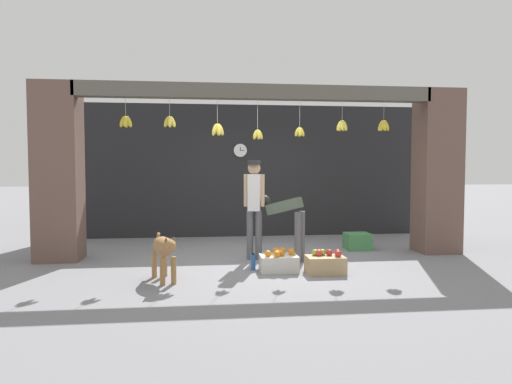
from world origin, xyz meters
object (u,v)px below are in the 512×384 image
shopkeeper (254,201)px  water_bottle (253,262)px  fruit_crate_apples (325,263)px  dog (164,249)px  produce_box_green (357,241)px  wall_clock (240,150)px  fruit_crate_oranges (279,262)px  worker_stooping (287,217)px

shopkeeper → water_bottle: (-0.10, -0.77, -0.84)m
shopkeeper → fruit_crate_apples: shopkeeper is taller
water_bottle → shopkeeper: bearing=82.7°
dog → produce_box_green: 3.91m
water_bottle → wall_clock: size_ratio=0.84×
fruit_crate_oranges → shopkeeper: bearing=106.7°
dog → wall_clock: bearing=141.8°
dog → fruit_crate_apples: dog is taller
worker_stooping → produce_box_green: 1.79m
worker_stooping → wall_clock: bearing=48.7°
produce_box_green → wall_clock: 3.23m
fruit_crate_apples → produce_box_green: bearing=58.6°
water_bottle → worker_stooping: bearing=45.0°
dog → produce_box_green: dog is taller
fruit_crate_apples → water_bottle: fruit_crate_apples is taller
wall_clock → dog: bearing=-109.1°
produce_box_green → water_bottle: produce_box_green is taller
fruit_crate_oranges → wall_clock: bearing=95.0°
dog → water_bottle: size_ratio=3.39×
fruit_crate_oranges → produce_box_green: bearing=42.4°
dog → fruit_crate_apples: (2.26, 0.21, -0.29)m
dog → fruit_crate_apples: size_ratio=1.59×
fruit_crate_oranges → water_bottle: (-0.37, 0.12, -0.02)m
dog → fruit_crate_oranges: bearing=85.2°
fruit_crate_oranges → wall_clock: wall_clock is taller
wall_clock → fruit_crate_oranges: bearing=-85.0°
dog → fruit_crate_apples: 2.29m
fruit_crate_oranges → worker_stooping: bearing=70.9°
fruit_crate_apples → water_bottle: 1.06m
worker_stooping → shopkeeper: bearing=111.3°
wall_clock → water_bottle: bearing=-91.2°
shopkeeper → fruit_crate_oranges: bearing=119.1°
produce_box_green → wall_clock: wall_clock is taller
shopkeeper → produce_box_green: (2.00, 0.69, -0.81)m
worker_stooping → produce_box_green: bearing=-23.5°
dog → worker_stooping: worker_stooping is taller
dog → worker_stooping: bearing=102.6°
produce_box_green → fruit_crate_apples: bearing=-121.4°
shopkeeper → water_bottle: size_ratio=6.42×
dog → fruit_crate_oranges: 1.69m
fruit_crate_apples → wall_clock: size_ratio=1.79×
produce_box_green → water_bottle: (-2.10, -1.46, -0.03)m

